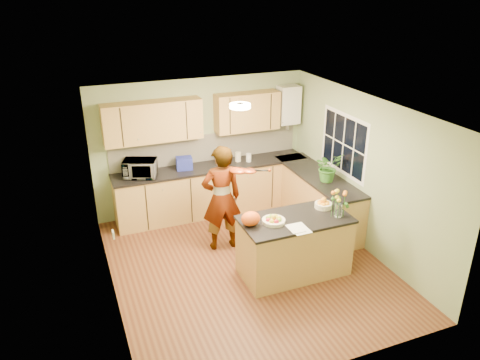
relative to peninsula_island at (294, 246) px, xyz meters
name	(u,v)px	position (x,y,z in m)	size (l,w,h in m)	color
floor	(247,265)	(-0.58, 0.41, -0.46)	(4.50, 4.50, 0.00)	#542918
ceiling	(248,108)	(-0.58, 0.41, 2.04)	(4.00, 4.50, 0.02)	white
wall_back	(201,145)	(-0.58, 2.66, 0.79)	(4.00, 0.02, 2.50)	#94AE7C
wall_front	(331,277)	(-0.58, -1.84, 0.79)	(4.00, 0.02, 2.50)	#94AE7C
wall_left	(106,217)	(-2.58, 0.41, 0.79)	(0.02, 4.50, 2.50)	#94AE7C
wall_right	(363,173)	(1.42, 0.41, 0.79)	(0.02, 4.50, 2.50)	#94AE7C
back_counter	(212,189)	(-0.48, 2.36, 0.01)	(3.64, 0.62, 0.94)	#A87C43
right_counter	(317,199)	(1.12, 1.26, 0.01)	(0.62, 2.24, 0.94)	#A87C43
splashback	(207,147)	(-0.48, 2.65, 0.74)	(3.60, 0.02, 0.52)	white
upper_cabinets	(193,117)	(-0.76, 2.49, 1.39)	(3.20, 0.34, 0.70)	#A87C43
boiler	(288,105)	(1.12, 2.50, 1.44)	(0.40, 0.30, 0.86)	white
window_right	(344,144)	(1.41, 1.01, 1.09)	(0.01, 1.30, 1.05)	white
light_switch	(113,235)	(-2.56, -0.19, 0.84)	(0.02, 0.09, 0.09)	white
ceiling_lamp	(240,106)	(-0.58, 0.71, 2.00)	(0.30, 0.30, 0.07)	#FFEABF
peninsula_island	(294,246)	(0.00, 0.00, 0.00)	(1.61, 0.82, 0.92)	#A87C43
fruit_dish	(274,220)	(-0.35, 0.00, 0.51)	(0.33, 0.33, 0.12)	beige
orange_bowl	(323,204)	(0.55, 0.15, 0.52)	(0.26, 0.26, 0.15)	beige
flower_vase	(340,198)	(0.60, -0.18, 0.76)	(0.25, 0.25, 0.46)	silver
orange_bag	(251,219)	(-0.68, 0.05, 0.56)	(0.27, 0.23, 0.21)	#DF4E12
papers	(299,229)	(-0.10, -0.30, 0.46)	(0.24, 0.33, 0.01)	white
violinist	(222,198)	(-0.74, 1.09, 0.42)	(0.65, 0.42, 1.77)	tan
violin	(238,171)	(-0.54, 0.87, 0.95)	(0.66, 0.26, 0.13)	#591805
microwave	(140,168)	(-1.79, 2.33, 0.63)	(0.55, 0.37, 0.31)	white
blue_box	(184,163)	(-0.99, 2.38, 0.59)	(0.28, 0.21, 0.23)	#212A97
kettle	(221,158)	(-0.31, 2.36, 0.61)	(0.18, 0.18, 0.33)	#B5B4B9
jar_cream	(238,157)	(0.05, 2.40, 0.57)	(0.11, 0.11, 0.18)	beige
jar_white	(249,158)	(0.23, 2.31, 0.56)	(0.10, 0.10, 0.15)	white
potted_plant	(328,167)	(1.12, 0.97, 0.73)	(0.45, 0.39, 0.50)	#387828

